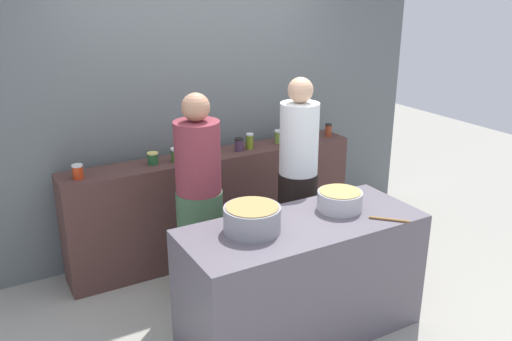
{
  "coord_description": "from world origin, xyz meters",
  "views": [
    {
      "loc": [
        -1.91,
        -3.03,
        2.44
      ],
      "look_at": [
        0.0,
        0.35,
        1.05
      ],
      "focal_mm": 37.76,
      "sensor_mm": 36.0,
      "label": 1
    }
  ],
  "objects_px": {
    "preserve_jar_5": "(239,144)",
    "cooking_pot_center": "(340,200)",
    "preserve_jar_1": "(153,158)",
    "cook_with_tongs": "(200,209)",
    "cook_in_cap": "(298,191)",
    "preserve_jar_4": "(205,149)",
    "preserve_jar_3": "(192,149)",
    "preserve_jar_8": "(295,135)",
    "preserve_jar_9": "(328,130)",
    "wooden_spoon": "(389,219)",
    "preserve_jar_7": "(279,137)",
    "preserve_jar_6": "(250,141)",
    "preserve_jar_2": "(176,155)",
    "cooking_pot_left": "(252,219)",
    "preserve_jar_0": "(78,172)"
  },
  "relations": [
    {
      "from": "preserve_jar_5",
      "to": "cooking_pot_center",
      "type": "distance_m",
      "value": 1.32
    },
    {
      "from": "preserve_jar_1",
      "to": "cooking_pot_center",
      "type": "xyz_separation_m",
      "value": [
        0.92,
        -1.34,
        -0.08
      ]
    },
    {
      "from": "preserve_jar_1",
      "to": "cook_with_tongs",
      "type": "bearing_deg",
      "value": -75.49
    },
    {
      "from": "preserve_jar_1",
      "to": "cook_in_cap",
      "type": "xyz_separation_m",
      "value": [
        0.98,
        -0.72,
        -0.23
      ]
    },
    {
      "from": "preserve_jar_4",
      "to": "preserve_jar_1",
      "type": "bearing_deg",
      "value": 177.84
    },
    {
      "from": "preserve_jar_3",
      "to": "preserve_jar_8",
      "type": "distance_m",
      "value": 1.03
    },
    {
      "from": "preserve_jar_8",
      "to": "preserve_jar_9",
      "type": "distance_m",
      "value": 0.39
    },
    {
      "from": "preserve_jar_3",
      "to": "wooden_spoon",
      "type": "xyz_separation_m",
      "value": [
        0.73,
        -1.71,
        -0.15
      ]
    },
    {
      "from": "preserve_jar_3",
      "to": "preserve_jar_7",
      "type": "bearing_deg",
      "value": -2.49
    },
    {
      "from": "preserve_jar_6",
      "to": "preserve_jar_7",
      "type": "height_order",
      "value": "preserve_jar_6"
    },
    {
      "from": "preserve_jar_7",
      "to": "preserve_jar_3",
      "type": "bearing_deg",
      "value": 177.51
    },
    {
      "from": "preserve_jar_2",
      "to": "cooking_pot_center",
      "type": "bearing_deg",
      "value": -60.95
    },
    {
      "from": "preserve_jar_8",
      "to": "cooking_pot_center",
      "type": "height_order",
      "value": "preserve_jar_8"
    },
    {
      "from": "cooking_pot_center",
      "to": "cook_with_tongs",
      "type": "bearing_deg",
      "value": 135.61
    },
    {
      "from": "cooking_pot_left",
      "to": "cooking_pot_center",
      "type": "xyz_separation_m",
      "value": [
        0.72,
        -0.0,
        -0.02
      ]
    },
    {
      "from": "preserve_jar_3",
      "to": "cooking_pot_left",
      "type": "xyz_separation_m",
      "value": [
        -0.17,
        -1.38,
        -0.08
      ]
    },
    {
      "from": "preserve_jar_0",
      "to": "cooking_pot_center",
      "type": "xyz_separation_m",
      "value": [
        1.54,
        -1.3,
        -0.08
      ]
    },
    {
      "from": "cook_with_tongs",
      "to": "cooking_pot_center",
      "type": "bearing_deg",
      "value": -44.39
    },
    {
      "from": "preserve_jar_4",
      "to": "wooden_spoon",
      "type": "bearing_deg",
      "value": -69.15
    },
    {
      "from": "preserve_jar_1",
      "to": "preserve_jar_6",
      "type": "height_order",
      "value": "preserve_jar_6"
    },
    {
      "from": "preserve_jar_2",
      "to": "preserve_jar_9",
      "type": "xyz_separation_m",
      "value": [
        1.6,
        -0.01,
        0.0
      ]
    },
    {
      "from": "cook_with_tongs",
      "to": "preserve_jar_6",
      "type": "bearing_deg",
      "value": 37.09
    },
    {
      "from": "preserve_jar_2",
      "to": "cook_with_tongs",
      "type": "distance_m",
      "value": 0.63
    },
    {
      "from": "preserve_jar_7",
      "to": "cook_with_tongs",
      "type": "bearing_deg",
      "value": -151.2
    },
    {
      "from": "preserve_jar_4",
      "to": "preserve_jar_6",
      "type": "xyz_separation_m",
      "value": [
        0.45,
        0.01,
        0.01
      ]
    },
    {
      "from": "preserve_jar_4",
      "to": "cooking_pot_center",
      "type": "relative_size",
      "value": 0.4
    },
    {
      "from": "preserve_jar_8",
      "to": "wooden_spoon",
      "type": "relative_size",
      "value": 0.51
    },
    {
      "from": "preserve_jar_0",
      "to": "cook_in_cap",
      "type": "relative_size",
      "value": 0.07
    },
    {
      "from": "cooking_pot_center",
      "to": "cook_with_tongs",
      "type": "height_order",
      "value": "cook_with_tongs"
    },
    {
      "from": "preserve_jar_4",
      "to": "cooking_pot_left",
      "type": "xyz_separation_m",
      "value": [
        -0.27,
        -1.32,
        -0.07
      ]
    },
    {
      "from": "preserve_jar_4",
      "to": "preserve_jar_8",
      "type": "height_order",
      "value": "preserve_jar_8"
    },
    {
      "from": "preserve_jar_2",
      "to": "preserve_jar_8",
      "type": "bearing_deg",
      "value": -0.6
    },
    {
      "from": "preserve_jar_7",
      "to": "cook_in_cap",
      "type": "relative_size",
      "value": 0.07
    },
    {
      "from": "preserve_jar_9",
      "to": "cook_with_tongs",
      "type": "relative_size",
      "value": 0.07
    },
    {
      "from": "preserve_jar_7",
      "to": "cooking_pot_center",
      "type": "xyz_separation_m",
      "value": [
        -0.32,
        -1.35,
        -0.09
      ]
    },
    {
      "from": "preserve_jar_8",
      "to": "preserve_jar_7",
      "type": "bearing_deg",
      "value": 162.37
    },
    {
      "from": "preserve_jar_7",
      "to": "cooking_pot_left",
      "type": "relative_size",
      "value": 0.33
    },
    {
      "from": "preserve_jar_1",
      "to": "preserve_jar_2",
      "type": "bearing_deg",
      "value": -8.56
    },
    {
      "from": "preserve_jar_6",
      "to": "preserve_jar_9",
      "type": "relative_size",
      "value": 1.16
    },
    {
      "from": "cooking_pot_center",
      "to": "cook_in_cap",
      "type": "xyz_separation_m",
      "value": [
        0.06,
        0.62,
        -0.15
      ]
    },
    {
      "from": "wooden_spoon",
      "to": "preserve_jar_0",
      "type": "bearing_deg",
      "value": 136.65
    },
    {
      "from": "preserve_jar_8",
      "to": "cooking_pot_center",
      "type": "relative_size",
      "value": 0.43
    },
    {
      "from": "preserve_jar_9",
      "to": "wooden_spoon",
      "type": "bearing_deg",
      "value": -113.06
    },
    {
      "from": "preserve_jar_4",
      "to": "preserve_jar_2",
      "type": "bearing_deg",
      "value": -177.76
    },
    {
      "from": "preserve_jar_0",
      "to": "preserve_jar_6",
      "type": "bearing_deg",
      "value": 1.07
    },
    {
      "from": "preserve_jar_2",
      "to": "cooking_pot_center",
      "type": "height_order",
      "value": "preserve_jar_2"
    },
    {
      "from": "cook_with_tongs",
      "to": "preserve_jar_5",
      "type": "bearing_deg",
      "value": 41.2
    },
    {
      "from": "cooking_pot_center",
      "to": "wooden_spoon",
      "type": "xyz_separation_m",
      "value": [
        0.18,
        -0.32,
        -0.06
      ]
    },
    {
      "from": "preserve_jar_4",
      "to": "cook_in_cap",
      "type": "distance_m",
      "value": 0.9
    },
    {
      "from": "preserve_jar_6",
      "to": "cooking_pot_left",
      "type": "distance_m",
      "value": 1.51
    }
  ]
}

